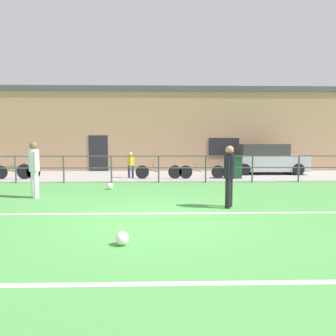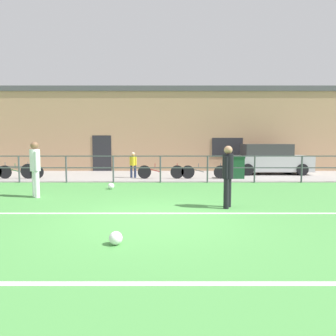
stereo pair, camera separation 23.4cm
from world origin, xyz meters
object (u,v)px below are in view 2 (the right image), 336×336
(bicycle_parked_2, at_px, (10,171))
(trash_bin_0, at_px, (237,167))
(soccer_ball_match, at_px, (115,238))
(bicycle_parked_3, at_px, (20,172))
(player_striker, at_px, (34,166))
(bicycle_parked_0, at_px, (203,172))
(bicycle_parked_1, at_px, (160,172))
(spectator_child, at_px, (132,163))
(player_goalkeeper, at_px, (227,173))
(soccer_ball_spare, at_px, (110,186))
(parked_car_red, at_px, (268,160))

(bicycle_parked_2, relative_size, trash_bin_0, 2.18)
(soccer_ball_match, relative_size, bicycle_parked_3, 0.11)
(player_striker, bearing_deg, soccer_ball_match, 178.78)
(bicycle_parked_0, relative_size, bicycle_parked_1, 0.99)
(spectator_child, xyz_separation_m, bicycle_parked_1, (1.32, -0.36, -0.37))
(bicycle_parked_3, height_order, trash_bin_0, trash_bin_0)
(player_goalkeeper, distance_m, soccer_ball_spare, 4.87)
(player_goalkeeper, height_order, bicycle_parked_1, player_goalkeeper)
(bicycle_parked_2, bearing_deg, bicycle_parked_3, 0.00)
(player_goalkeeper, bearing_deg, bicycle_parked_0, 24.53)
(bicycle_parked_2, xyz_separation_m, bicycle_parked_3, (0.45, 0.00, -0.04))
(spectator_child, distance_m, trash_bin_0, 4.92)
(bicycle_parked_1, bearing_deg, bicycle_parked_2, 180.00)
(spectator_child, bearing_deg, bicycle_parked_1, 169.22)
(soccer_ball_match, xyz_separation_m, bicycle_parked_3, (-5.96, 8.99, 0.23))
(bicycle_parked_3, bearing_deg, spectator_child, 3.96)
(player_goalkeeper, relative_size, bicycle_parked_2, 0.72)
(bicycle_parked_3, bearing_deg, bicycle_parked_1, -0.00)
(soccer_ball_match, xyz_separation_m, trash_bin_0, (4.13, 9.12, 0.43))
(trash_bin_0, bearing_deg, bicycle_parked_3, -179.23)
(soccer_ball_spare, height_order, bicycle_parked_1, bicycle_parked_1)
(player_goalkeeper, height_order, player_striker, player_striker)
(player_goalkeeper, height_order, bicycle_parked_3, player_goalkeeper)
(bicycle_parked_3, bearing_deg, parked_car_red, 9.90)
(trash_bin_0, bearing_deg, spectator_child, 177.38)
(player_goalkeeper, bearing_deg, parked_car_red, 0.80)
(player_striker, bearing_deg, soccer_ball_spare, -89.72)
(soccer_ball_match, relative_size, bicycle_parked_1, 0.11)
(soccer_ball_match, distance_m, spectator_child, 9.40)
(soccer_ball_match, relative_size, soccer_ball_spare, 0.98)
(bicycle_parked_2, bearing_deg, soccer_ball_match, -54.53)
(bicycle_parked_1, height_order, bicycle_parked_3, bicycle_parked_1)
(player_striker, bearing_deg, bicycle_parked_3, -7.23)
(player_striker, xyz_separation_m, bicycle_parked_0, (5.81, 4.59, -0.64))
(player_goalkeeper, bearing_deg, bicycle_parked_2, 80.93)
(soccer_ball_spare, distance_m, spectator_child, 3.43)
(player_goalkeeper, height_order, soccer_ball_spare, player_goalkeeper)
(soccer_ball_match, distance_m, bicycle_parked_3, 10.79)
(bicycle_parked_1, bearing_deg, player_striker, -129.55)
(bicycle_parked_0, xyz_separation_m, bicycle_parked_3, (-8.52, -0.00, 0.00))
(player_goalkeeper, height_order, bicycle_parked_0, player_goalkeeper)
(bicycle_parked_1, bearing_deg, soccer_ball_spare, -120.26)
(parked_car_red, distance_m, bicycle_parked_2, 12.85)
(parked_car_red, bearing_deg, bicycle_parked_0, -150.06)
(spectator_child, relative_size, trash_bin_0, 1.19)
(bicycle_parked_2, bearing_deg, spectator_child, 3.65)
(parked_car_red, bearing_deg, bicycle_parked_1, -159.56)
(soccer_ball_match, relative_size, bicycle_parked_2, 0.10)
(soccer_ball_spare, bearing_deg, bicycle_parked_2, 150.05)
(soccer_ball_match, relative_size, spectator_child, 0.19)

